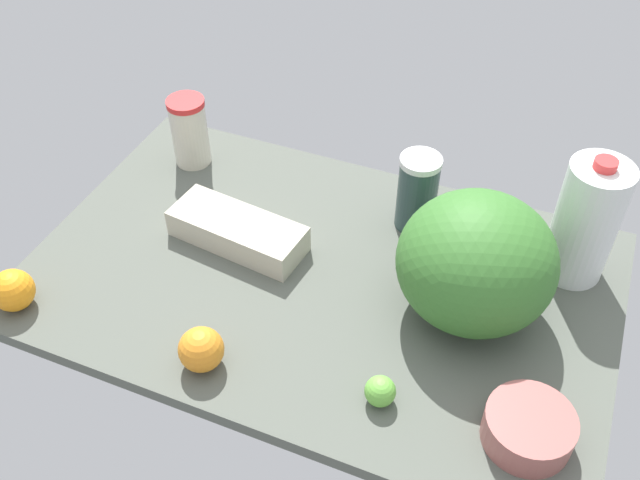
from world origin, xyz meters
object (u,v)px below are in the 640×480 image
at_px(orange_loose, 13,290).
at_px(watermelon, 476,262).
at_px(mixing_bowl, 529,428).
at_px(lime_beside_bowl, 380,391).
at_px(egg_carton, 238,231).
at_px(tumbler_cup, 190,131).
at_px(milk_jug, 586,222).
at_px(orange_far_back, 201,349).
at_px(shaker_bottle, 417,192).

bearing_deg(orange_loose, watermelon, -158.19).
distance_m(mixing_bowl, lime_beside_bowl, 0.25).
xyz_separation_m(egg_carton, mixing_bowl, (-0.67, 0.24, -0.00)).
bearing_deg(tumbler_cup, mixing_bowl, 152.93).
relative_size(milk_jug, tumbler_cup, 1.64).
bearing_deg(egg_carton, watermelon, -172.79).
bearing_deg(mixing_bowl, watermelon, -56.67).
xyz_separation_m(tumbler_cup, mixing_bowl, (-0.90, 0.46, -0.06)).
relative_size(mixing_bowl, orange_far_back, 1.80).
bearing_deg(lime_beside_bowl, egg_carton, -32.75).
height_order(tumbler_cup, orange_far_back, tumbler_cup).
height_order(orange_loose, orange_far_back, same).
distance_m(orange_far_back, lime_beside_bowl, 0.33).
distance_m(mixing_bowl, orange_loose, 1.00).
bearing_deg(watermelon, egg_carton, 0.28).
relative_size(shaker_bottle, lime_beside_bowl, 3.25).
distance_m(egg_carton, milk_jug, 0.71).
bearing_deg(orange_loose, milk_jug, -152.61).
relative_size(egg_carton, orange_far_back, 3.52).
xyz_separation_m(mixing_bowl, lime_beside_bowl, (0.25, 0.02, -0.00)).
distance_m(shaker_bottle, lime_beside_bowl, 0.48).
relative_size(shaker_bottle, orange_loose, 2.14).
distance_m(orange_loose, orange_far_back, 0.41).
distance_m(mixing_bowl, orange_far_back, 0.58).
relative_size(milk_jug, orange_far_back, 3.38).
height_order(shaker_bottle, lime_beside_bowl, shaker_bottle).
bearing_deg(mixing_bowl, milk_jug, -91.49).
height_order(orange_far_back, lime_beside_bowl, orange_far_back).
bearing_deg(mixing_bowl, lime_beside_bowl, 5.14).
bearing_deg(shaker_bottle, mixing_bowl, 126.67).
distance_m(tumbler_cup, orange_loose, 0.56).
bearing_deg(watermelon, orange_far_back, 37.34).
relative_size(mixing_bowl, watermelon, 0.51).
height_order(egg_carton, watermelon, watermelon).
xyz_separation_m(shaker_bottle, orange_far_back, (0.25, 0.52, -0.05)).
xyz_separation_m(watermelon, orange_loose, (0.83, 0.33, -0.09)).
height_order(watermelon, orange_loose, watermelon).
bearing_deg(orange_loose, mixing_bowl, -175.11).
height_order(mixing_bowl, orange_far_back, orange_far_back).
bearing_deg(tumbler_cup, lime_beside_bowl, 143.35).
bearing_deg(lime_beside_bowl, milk_jug, -119.98).
bearing_deg(orange_far_back, watermelon, -142.66).
xyz_separation_m(watermelon, lime_beside_bowl, (0.09, 0.27, -0.10)).
bearing_deg(shaker_bottle, lime_beside_bowl, 99.68).
xyz_separation_m(tumbler_cup, orange_far_back, (-0.32, 0.53, -0.05)).
xyz_separation_m(egg_carton, watermelon, (-0.51, -0.00, 0.10)).
xyz_separation_m(orange_far_back, lime_beside_bowl, (-0.33, -0.05, -0.01)).
xyz_separation_m(tumbler_cup, lime_beside_bowl, (-0.65, 0.48, -0.06)).
bearing_deg(milk_jug, mixing_bowl, 88.51).
xyz_separation_m(egg_carton, orange_far_back, (-0.09, 0.32, 0.01)).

